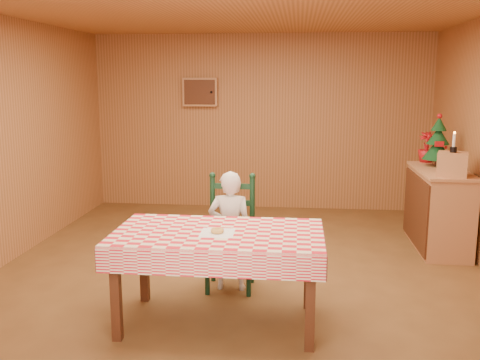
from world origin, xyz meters
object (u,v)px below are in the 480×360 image
object	(u,v)px
seated_child	(230,231)
shelf_unit	(438,209)
dining_table	(218,241)
crate	(452,164)
christmas_tree	(438,142)
ladder_chair	(231,235)

from	to	relation	value
seated_child	shelf_unit	bearing A→B (deg)	-146.44
dining_table	crate	xyz separation A→B (m)	(2.24, 1.81, 0.37)
christmas_tree	crate	bearing A→B (deg)	-90.00
crate	dining_table	bearing A→B (deg)	-141.06
crate	shelf_unit	bearing A→B (deg)	91.23
ladder_chair	shelf_unit	xyz separation A→B (m)	(2.23, 1.43, -0.04)
crate	christmas_tree	bearing A→B (deg)	90.00
shelf_unit	dining_table	bearing A→B (deg)	-135.29
dining_table	seated_child	world-z (taller)	seated_child
seated_child	christmas_tree	xyz separation A→B (m)	(2.24, 1.73, 0.65)
dining_table	ladder_chair	world-z (taller)	ladder_chair
seated_child	shelf_unit	xyz separation A→B (m)	(2.23, 1.48, -0.10)
shelf_unit	crate	distance (m)	0.71
ladder_chair	crate	world-z (taller)	crate
ladder_chair	crate	bearing A→B (deg)	24.57
dining_table	ladder_chair	xyz separation A→B (m)	(0.00, 0.79, -0.18)
shelf_unit	ladder_chair	bearing A→B (deg)	-147.46
crate	christmas_tree	world-z (taller)	christmas_tree
dining_table	ladder_chair	size ratio (longest dim) A/B	1.53
dining_table	seated_child	bearing A→B (deg)	90.00
dining_table	shelf_unit	size ratio (longest dim) A/B	1.34
dining_table	christmas_tree	distance (m)	3.37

